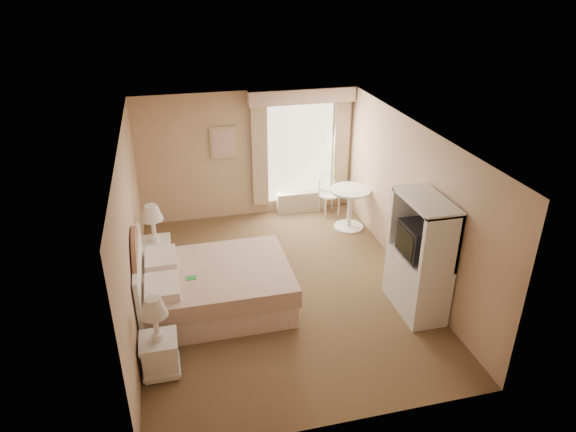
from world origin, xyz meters
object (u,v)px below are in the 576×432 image
object	(u,v)px
bed	(209,287)
nightstand_far	(156,247)
cafe_chair	(328,191)
nightstand_near	(159,346)
round_table	(350,202)
armoire	(419,265)

from	to	relation	value
bed	nightstand_far	size ratio (longest dim) A/B	1.83
nightstand_far	cafe_chair	distance (m)	3.70
bed	nightstand_near	size ratio (longest dim) A/B	1.97
round_table	cafe_chair	size ratio (longest dim) A/B	1.00
nightstand_near	bed	bearing A→B (deg)	59.42
cafe_chair	armoire	bearing A→B (deg)	-94.83
nightstand_far	armoire	xyz separation A→B (m)	(3.65, -1.94, 0.29)
nightstand_near	round_table	distance (m)	4.78
bed	nightstand_near	world-z (taller)	bed
armoire	bed	bearing A→B (deg)	166.03
nightstand_near	round_table	size ratio (longest dim) A/B	1.36
bed	cafe_chair	size ratio (longest dim) A/B	2.67
nightstand_near	cafe_chair	distance (m)	5.17
nightstand_far	nightstand_near	bearing A→B (deg)	-90.00
round_table	armoire	size ratio (longest dim) A/B	0.45
round_table	nightstand_far	bearing A→B (deg)	-168.66
nightstand_far	armoire	world-z (taller)	armoire
cafe_chair	armoire	xyz separation A→B (m)	(0.26, -3.40, 0.27)
bed	cafe_chair	world-z (taller)	bed
nightstand_near	cafe_chair	bearing A→B (deg)	48.92
armoire	nightstand_far	bearing A→B (deg)	151.98
round_table	armoire	distance (m)	2.67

